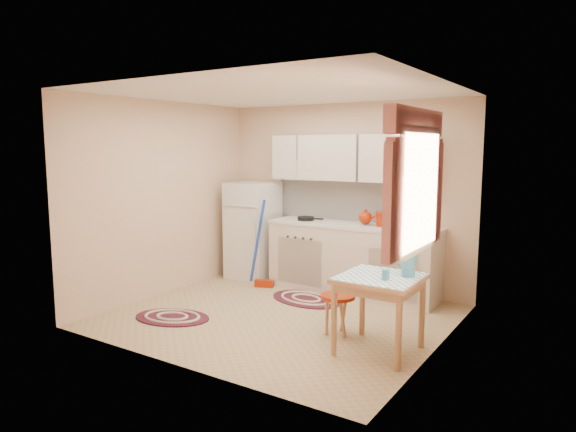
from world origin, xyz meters
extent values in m
plane|color=tan|center=(0.00, 0.00, 0.00)|extent=(3.60, 3.60, 0.00)
cube|color=silver|center=(0.00, 0.00, 2.50)|extent=(3.60, 3.20, 0.04)
cube|color=tan|center=(0.00, 1.60, 1.25)|extent=(3.60, 0.04, 2.50)
cube|color=tan|center=(0.00, -1.60, 1.25)|extent=(3.60, 0.04, 2.50)
cube|color=tan|center=(-1.80, 0.00, 1.25)|extent=(0.04, 3.20, 2.50)
cube|color=tan|center=(1.80, 0.00, 1.25)|extent=(0.04, 3.20, 2.50)
cube|color=white|center=(0.12, 1.59, 1.20)|extent=(2.25, 0.03, 0.55)
cube|color=beige|center=(0.12, 1.44, 1.77)|extent=(2.25, 0.33, 0.60)
cube|color=white|center=(1.78, -0.55, 1.55)|extent=(0.04, 0.85, 0.95)
cube|color=silver|center=(-1.29, 1.25, 0.70)|extent=(0.65, 0.60, 1.40)
cube|color=beige|center=(0.29, 1.30, 0.44)|extent=(2.25, 0.60, 0.88)
cube|color=silver|center=(0.29, 1.30, 0.90)|extent=(2.27, 0.62, 0.04)
cylinder|color=black|center=(-0.40, 1.25, 0.94)|extent=(0.26, 0.26, 0.05)
cylinder|color=#952005|center=(0.66, 1.30, 1.00)|extent=(0.12, 0.12, 0.16)
cube|color=tan|center=(1.35, -0.34, 0.36)|extent=(0.72, 0.72, 0.72)
cylinder|color=#952005|center=(0.83, -0.16, 0.21)|extent=(0.39, 0.39, 0.42)
cylinder|color=teal|center=(1.45, -0.44, 0.77)|extent=(0.09, 0.09, 0.10)
camera|label=1|loc=(3.14, -4.69, 1.91)|focal=32.00mm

